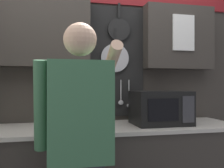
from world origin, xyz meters
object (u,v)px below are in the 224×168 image
object	(u,v)px
microwave	(160,108)
utensil_crock	(91,116)
person	(80,133)
knife_block	(71,115)

from	to	relation	value
microwave	utensil_crock	bearing A→B (deg)	179.81
microwave	person	world-z (taller)	person
utensil_crock	person	world-z (taller)	person
knife_block	person	distance (m)	0.50
microwave	utensil_crock	size ratio (longest dim) A/B	1.32
microwave	utensil_crock	distance (m)	0.60
microwave	knife_block	size ratio (longest dim) A/B	1.81
knife_block	person	world-z (taller)	person
knife_block	utensil_crock	bearing A→B (deg)	0.55
utensil_crock	person	xyz separation A→B (m)	(-0.14, -0.50, -0.04)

